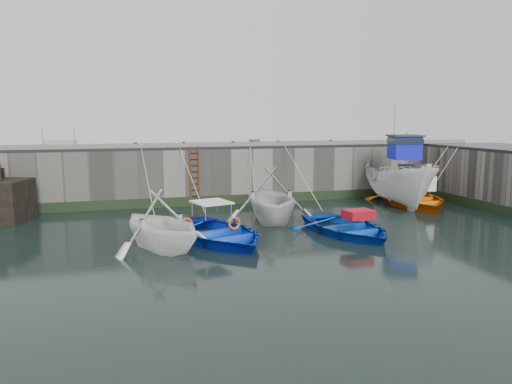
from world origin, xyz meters
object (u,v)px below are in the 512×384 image
object	(u,v)px
fish_crate	(255,142)
bollard_b	(184,144)
boat_near_blue	(218,241)
boat_far_orange	(413,197)
bollard_c	(233,144)
bollard_e	(331,142)
boat_near_blacktrim	(271,221)
boat_near_navy	(346,234)
ladder	(195,177)
boat_far_white	(399,182)
bollard_d	(278,143)
boat_near_white	(161,248)
bollard_a	(136,145)

from	to	relation	value
fish_crate	bollard_b	size ratio (longest dim) A/B	1.93
boat_near_blue	boat_far_orange	size ratio (longest dim) A/B	0.81
bollard_c	bollard_e	distance (m)	5.80
boat_near_blacktrim	boat_far_orange	bearing A→B (deg)	21.63
boat_near_navy	bollard_e	distance (m)	9.61
ladder	boat_far_orange	bearing A→B (deg)	-14.08
ladder	boat_far_orange	size ratio (longest dim) A/B	0.47
boat_near_navy	bollard_c	size ratio (longest dim) A/B	18.47
boat_near_navy	boat_far_white	bearing A→B (deg)	36.23
ladder	bollard_d	xyz separation A→B (m)	(4.80, 0.34, 1.71)
bollard_b	bollard_c	size ratio (longest dim) A/B	1.00
boat_far_orange	bollard_c	distance (m)	10.25
boat_near_white	boat_near_blue	world-z (taller)	boat_near_white
boat_near_white	boat_near_blacktrim	size ratio (longest dim) A/B	0.89
boat_near_blue	bollard_a	world-z (taller)	bollard_a
bollard_a	bollard_e	distance (m)	11.00
boat_near_white	boat_far_orange	world-z (taller)	boat_far_orange
boat_far_orange	fish_crate	xyz separation A→B (m)	(-7.52, 5.17, 2.89)
ladder	boat_far_orange	distance (m)	11.90
bollard_b	bollard_c	bearing A→B (deg)	0.00
bollard_a	bollard_b	distance (m)	2.50
fish_crate	bollard_d	bearing A→B (deg)	-90.54
bollard_d	bollard_b	bearing A→B (deg)	180.00
ladder	boat_far_white	bearing A→B (deg)	-13.18
boat_near_navy	bollard_d	bearing A→B (deg)	83.58
bollard_c	fish_crate	bearing A→B (deg)	47.70
boat_near_white	bollard_c	xyz separation A→B (m)	(4.76, 8.78, 3.30)
boat_near_white	boat_near_navy	size ratio (longest dim) A/B	0.89
boat_near_white	boat_near_blue	distance (m)	2.27
boat_near_blacktrim	boat_far_white	bearing A→B (deg)	24.89
boat_near_navy	boat_far_white	distance (m)	8.22
boat_far_white	boat_near_white	bearing A→B (deg)	-143.22
boat_far_white	bollard_b	xyz separation A→B (m)	(-11.34, 2.87, 2.10)
boat_near_white	bollard_b	bearing A→B (deg)	52.43
boat_far_white	bollard_a	size ratio (longest dim) A/B	28.18
ladder	boat_near_white	bearing A→B (deg)	-106.85
fish_crate	boat_far_orange	bearing A→B (deg)	-58.04
boat_near_blue	boat_near_blacktrim	bearing A→B (deg)	28.78
boat_near_blue	bollard_b	size ratio (longest dim) A/B	19.89
boat_near_white	boat_near_blacktrim	world-z (taller)	boat_near_blacktrim
fish_crate	bollard_d	xyz separation A→B (m)	(0.83, -1.95, 0.00)
boat_near_navy	fish_crate	size ratio (longest dim) A/B	9.57
ladder	bollard_a	distance (m)	3.47
ladder	boat_near_white	xyz separation A→B (m)	(-2.56, -8.45, -1.59)
boat_near_white	fish_crate	distance (m)	12.99
boat_far_white	bollard_b	world-z (taller)	boat_far_white
ladder	boat_far_white	distance (m)	11.14
bollard_e	bollard_a	bearing A→B (deg)	180.00
bollard_d	bollard_e	world-z (taller)	same
bollard_a	boat_far_orange	bearing A→B (deg)	-12.52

